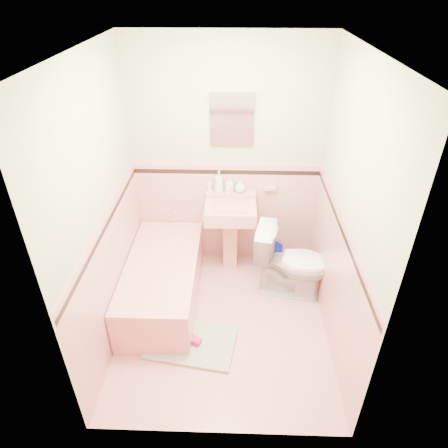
{
  "coord_description": "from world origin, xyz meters",
  "views": [
    {
      "loc": [
        0.1,
        -2.77,
        2.94
      ],
      "look_at": [
        0.0,
        0.25,
        1.0
      ],
      "focal_mm": 31.94,
      "sensor_mm": 36.0,
      "label": 1
    }
  ],
  "objects_px": {
    "bathtub": "(163,282)",
    "shoe": "(193,340)",
    "soap_bottle_left": "(219,182)",
    "soap_bottle_mid": "(230,185)",
    "bucket": "(271,256)",
    "sink": "(230,238)",
    "medicine_cabinet": "(232,119)",
    "soap_bottle_right": "(240,186)",
    "toilet": "(292,262)"
  },
  "relations": [
    {
      "from": "bathtub",
      "to": "shoe",
      "type": "distance_m",
      "value": 0.73
    },
    {
      "from": "soap_bottle_left",
      "to": "soap_bottle_mid",
      "type": "xyz_separation_m",
      "value": [
        0.12,
        0.0,
        -0.03
      ]
    },
    {
      "from": "bucket",
      "to": "soap_bottle_mid",
      "type": "bearing_deg",
      "value": 168.5
    },
    {
      "from": "bathtub",
      "to": "sink",
      "type": "distance_m",
      "value": 0.88
    },
    {
      "from": "medicine_cabinet",
      "to": "soap_bottle_mid",
      "type": "distance_m",
      "value": 0.71
    },
    {
      "from": "soap_bottle_right",
      "to": "sink",
      "type": "bearing_deg",
      "value": -118.35
    },
    {
      "from": "bathtub",
      "to": "soap_bottle_mid",
      "type": "distance_m",
      "value": 1.24
    },
    {
      "from": "sink",
      "to": "soap_bottle_right",
      "type": "height_order",
      "value": "soap_bottle_right"
    },
    {
      "from": "soap_bottle_left",
      "to": "shoe",
      "type": "bearing_deg",
      "value": -98.16
    },
    {
      "from": "soap_bottle_left",
      "to": "bucket",
      "type": "xyz_separation_m",
      "value": [
        0.6,
        -0.1,
        -0.9
      ]
    },
    {
      "from": "sink",
      "to": "soap_bottle_mid",
      "type": "distance_m",
      "value": 0.6
    },
    {
      "from": "bucket",
      "to": "shoe",
      "type": "distance_m",
      "value": 1.45
    },
    {
      "from": "soap_bottle_left",
      "to": "toilet",
      "type": "height_order",
      "value": "soap_bottle_left"
    },
    {
      "from": "bathtub",
      "to": "soap_bottle_mid",
      "type": "height_order",
      "value": "soap_bottle_mid"
    },
    {
      "from": "soap_bottle_mid",
      "to": "bucket",
      "type": "xyz_separation_m",
      "value": [
        0.48,
        -0.1,
        -0.86
      ]
    },
    {
      "from": "bathtub",
      "to": "soap_bottle_right",
      "type": "bearing_deg",
      "value": 42.42
    },
    {
      "from": "sink",
      "to": "soap_bottle_right",
      "type": "bearing_deg",
      "value": 61.65
    },
    {
      "from": "soap_bottle_right",
      "to": "toilet",
      "type": "relative_size",
      "value": 0.19
    },
    {
      "from": "soap_bottle_right",
      "to": "soap_bottle_mid",
      "type": "bearing_deg",
      "value": 180.0
    },
    {
      "from": "shoe",
      "to": "soap_bottle_mid",
      "type": "bearing_deg",
      "value": 101.52
    },
    {
      "from": "bucket",
      "to": "medicine_cabinet",
      "type": "bearing_deg",
      "value": 164.76
    },
    {
      "from": "soap_bottle_mid",
      "to": "soap_bottle_right",
      "type": "height_order",
      "value": "soap_bottle_mid"
    },
    {
      "from": "shoe",
      "to": "soap_bottle_left",
      "type": "bearing_deg",
      "value": 106.37
    },
    {
      "from": "medicine_cabinet",
      "to": "soap_bottle_left",
      "type": "height_order",
      "value": "medicine_cabinet"
    },
    {
      "from": "bucket",
      "to": "shoe",
      "type": "relative_size",
      "value": 1.77
    },
    {
      "from": "soap_bottle_left",
      "to": "soap_bottle_right",
      "type": "bearing_deg",
      "value": 0.0
    },
    {
      "from": "bucket",
      "to": "soap_bottle_right",
      "type": "bearing_deg",
      "value": 165.26
    },
    {
      "from": "medicine_cabinet",
      "to": "soap_bottle_mid",
      "type": "height_order",
      "value": "medicine_cabinet"
    },
    {
      "from": "soap_bottle_mid",
      "to": "soap_bottle_right",
      "type": "relative_size",
      "value": 1.17
    },
    {
      "from": "soap_bottle_right",
      "to": "shoe",
      "type": "xyz_separation_m",
      "value": [
        -0.41,
        -1.32,
        -0.92
      ]
    },
    {
      "from": "shoe",
      "to": "toilet",
      "type": "bearing_deg",
      "value": 63.13
    },
    {
      "from": "bathtub",
      "to": "soap_bottle_left",
      "type": "xyz_separation_m",
      "value": [
        0.55,
        0.71,
        0.8
      ]
    },
    {
      "from": "bathtub",
      "to": "soap_bottle_mid",
      "type": "bearing_deg",
      "value": 46.77
    },
    {
      "from": "medicine_cabinet",
      "to": "bathtub",
      "type": "bearing_deg",
      "value": -132.58
    },
    {
      "from": "sink",
      "to": "soap_bottle_right",
      "type": "relative_size",
      "value": 5.64
    },
    {
      "from": "bathtub",
      "to": "sink",
      "type": "xyz_separation_m",
      "value": [
        0.68,
        0.53,
        0.2
      ]
    },
    {
      "from": "medicine_cabinet",
      "to": "soap_bottle_right",
      "type": "bearing_deg",
      "value": -17.17
    },
    {
      "from": "soap_bottle_left",
      "to": "soap_bottle_right",
      "type": "height_order",
      "value": "soap_bottle_left"
    },
    {
      "from": "sink",
      "to": "soap_bottle_right",
      "type": "xyz_separation_m",
      "value": [
        0.1,
        0.18,
        0.56
      ]
    },
    {
      "from": "bathtub",
      "to": "toilet",
      "type": "relative_size",
      "value": 1.92
    },
    {
      "from": "toilet",
      "to": "shoe",
      "type": "height_order",
      "value": "toilet"
    },
    {
      "from": "toilet",
      "to": "bucket",
      "type": "distance_m",
      "value": 0.55
    },
    {
      "from": "toilet",
      "to": "soap_bottle_right",
      "type": "bearing_deg",
      "value": 56.93
    },
    {
      "from": "medicine_cabinet",
      "to": "soap_bottle_mid",
      "type": "xyz_separation_m",
      "value": [
        -0.01,
        -0.03,
        -0.71
      ]
    },
    {
      "from": "soap_bottle_left",
      "to": "soap_bottle_right",
      "type": "relative_size",
      "value": 1.62
    },
    {
      "from": "bathtub",
      "to": "bucket",
      "type": "relative_size",
      "value": 5.85
    },
    {
      "from": "soap_bottle_left",
      "to": "shoe",
      "type": "xyz_separation_m",
      "value": [
        -0.19,
        -1.32,
        -0.97
      ]
    },
    {
      "from": "medicine_cabinet",
      "to": "bucket",
      "type": "bearing_deg",
      "value": -15.24
    },
    {
      "from": "soap_bottle_mid",
      "to": "shoe",
      "type": "relative_size",
      "value": 1.21
    },
    {
      "from": "soap_bottle_mid",
      "to": "toilet",
      "type": "xyz_separation_m",
      "value": [
        0.66,
        -0.55,
        -0.6
      ]
    }
  ]
}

